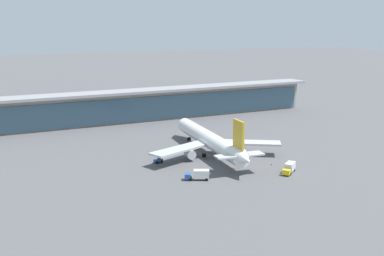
% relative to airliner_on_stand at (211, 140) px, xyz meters
% --- Properties ---
extents(ground_plane, '(1200.00, 1200.00, 0.00)m').
position_rel_airliner_on_stand_xyz_m(ground_plane, '(-1.83, 1.09, -5.31)').
color(ground_plane, '#515154').
extents(airliner_on_stand, '(48.47, 63.36, 16.87)m').
position_rel_airliner_on_stand_xyz_m(airliner_on_stand, '(0.00, 0.00, 0.00)').
color(airliner_on_stand, white).
rests_on(airliner_on_stand, ground).
extents(service_truck_near_nose_blue, '(7.56, 5.30, 3.10)m').
position_rel_airliner_on_stand_xyz_m(service_truck_near_nose_blue, '(-16.13, -22.62, -3.62)').
color(service_truck_near_nose_blue, '#234C9E').
rests_on(service_truck_near_nose_blue, ground).
extents(service_truck_under_wing_yellow, '(7.21, 6.24, 3.10)m').
position_rel_airliner_on_stand_xyz_m(service_truck_under_wing_yellow, '(12.43, -28.87, -3.62)').
color(service_truck_under_wing_yellow, yellow).
rests_on(service_truck_under_wing_yellow, ground).
extents(service_truck_mid_apron_white, '(2.30, 6.90, 2.70)m').
position_rel_airliner_on_stand_xyz_m(service_truck_mid_apron_white, '(15.49, 5.57, -4.50)').
color(service_truck_mid_apron_white, silver).
rests_on(service_truck_mid_apron_white, ground).
extents(service_truck_by_tail_blue, '(3.08, 2.11, 2.05)m').
position_rel_airliner_on_stand_xyz_m(service_truck_by_tail_blue, '(-20.31, -0.88, -4.44)').
color(service_truck_by_tail_blue, '#234C9E').
rests_on(service_truck_by_tail_blue, ground).
extents(terminal_building, '(183.60, 12.80, 15.20)m').
position_rel_airliner_on_stand_xyz_m(terminal_building, '(-1.83, 67.88, 2.55)').
color(terminal_building, '#9E998E').
rests_on(terminal_building, ground).
extents(safety_cone_alpha, '(0.62, 0.62, 0.70)m').
position_rel_airliner_on_stand_xyz_m(safety_cone_alpha, '(18.00, -20.73, -4.99)').
color(safety_cone_alpha, orange).
rests_on(safety_cone_alpha, ground).
extents(safety_cone_bravo, '(0.62, 0.62, 0.70)m').
position_rel_airliner_on_stand_xyz_m(safety_cone_bravo, '(-3.95, -20.37, -4.99)').
color(safety_cone_bravo, orange).
rests_on(safety_cone_bravo, ground).
extents(safety_cone_charlie, '(0.62, 0.62, 0.70)m').
position_rel_airliner_on_stand_xyz_m(safety_cone_charlie, '(1.05, -17.72, -4.99)').
color(safety_cone_charlie, orange).
rests_on(safety_cone_charlie, ground).
extents(safety_cone_delta, '(0.62, 0.62, 0.70)m').
position_rel_airliner_on_stand_xyz_m(safety_cone_delta, '(12.46, -19.47, -4.99)').
color(safety_cone_delta, orange).
rests_on(safety_cone_delta, ground).
extents(safety_cone_echo, '(0.62, 0.62, 0.70)m').
position_rel_airliner_on_stand_xyz_m(safety_cone_echo, '(-0.84, -17.69, -4.99)').
color(safety_cone_echo, orange).
rests_on(safety_cone_echo, ground).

